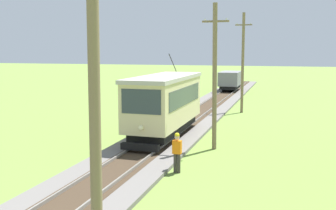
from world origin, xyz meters
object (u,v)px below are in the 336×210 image
object	(u,v)px
freight_car	(230,80)
utility_pole_near_tram	(215,76)
utility_pole_foreground	(95,104)
track_worker	(177,151)
utility_pole_mid	(243,62)
red_tram	(165,103)

from	to	relation	value
freight_car	utility_pole_near_tram	distance (m)	29.72
utility_pole_foreground	track_worker	size ratio (longest dim) A/B	4.66
freight_car	utility_pole_foreground	size ratio (longest dim) A/B	0.63
freight_car	utility_pole_foreground	world-z (taller)	utility_pole_foreground
utility_pole_near_tram	track_worker	size ratio (longest dim) A/B	4.32
freight_car	utility_pole_near_tram	bearing A→B (deg)	-83.64
utility_pole_mid	track_worker	world-z (taller)	utility_pole_mid
utility_pole_mid	track_worker	distance (m)	17.86
freight_car	track_worker	bearing A→B (deg)	-85.82
red_tram	utility_pole_mid	world-z (taller)	utility_pole_mid
track_worker	red_tram	bearing A→B (deg)	-157.40
utility_pole_near_tram	utility_pole_foreground	bearing A→B (deg)	-90.00
red_tram	utility_pole_mid	distance (m)	12.05
freight_car	utility_pole_near_tram	size ratio (longest dim) A/B	0.67
utility_pole_near_tram	track_worker	distance (m)	5.35
freight_car	utility_pole_foreground	xyz separation A→B (m)	(3.28, -42.78, 2.70)
utility_pole_foreground	utility_pole_mid	size ratio (longest dim) A/B	0.99
utility_pole_near_tram	utility_pole_mid	world-z (taller)	utility_pole_mid
utility_pole_foreground	utility_pole_mid	bearing A→B (deg)	90.00
red_tram	track_worker	size ratio (longest dim) A/B	4.79
utility_pole_near_tram	red_tram	bearing A→B (deg)	151.94
utility_pole_foreground	track_worker	xyz separation A→B (m)	(-0.81, 8.95, -3.27)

